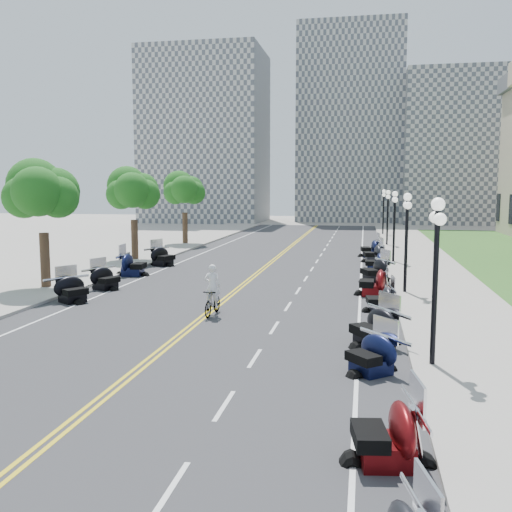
# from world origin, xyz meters

# --- Properties ---
(ground) EXTENTS (160.00, 160.00, 0.00)m
(ground) POSITION_xyz_m (0.00, 0.00, 0.00)
(ground) COLOR gray
(road) EXTENTS (16.00, 90.00, 0.01)m
(road) POSITION_xyz_m (0.00, 10.00, 0.00)
(road) COLOR #333335
(road) RESTS_ON ground
(centerline_yellow_a) EXTENTS (0.12, 90.00, 0.00)m
(centerline_yellow_a) POSITION_xyz_m (-0.12, 10.00, 0.01)
(centerline_yellow_a) COLOR yellow
(centerline_yellow_a) RESTS_ON road
(centerline_yellow_b) EXTENTS (0.12, 90.00, 0.00)m
(centerline_yellow_b) POSITION_xyz_m (0.12, 10.00, 0.01)
(centerline_yellow_b) COLOR yellow
(centerline_yellow_b) RESTS_ON road
(edge_line_north) EXTENTS (0.12, 90.00, 0.00)m
(edge_line_north) POSITION_xyz_m (6.40, 10.00, 0.01)
(edge_line_north) COLOR white
(edge_line_north) RESTS_ON road
(edge_line_south) EXTENTS (0.12, 90.00, 0.00)m
(edge_line_south) POSITION_xyz_m (-6.40, 10.00, 0.01)
(edge_line_south) COLOR white
(edge_line_south) RESTS_ON road
(lane_dash_2) EXTENTS (0.12, 2.00, 0.00)m
(lane_dash_2) POSITION_xyz_m (3.20, -16.00, 0.01)
(lane_dash_2) COLOR white
(lane_dash_2) RESTS_ON road
(lane_dash_3) EXTENTS (0.12, 2.00, 0.00)m
(lane_dash_3) POSITION_xyz_m (3.20, -12.00, 0.01)
(lane_dash_3) COLOR white
(lane_dash_3) RESTS_ON road
(lane_dash_4) EXTENTS (0.12, 2.00, 0.00)m
(lane_dash_4) POSITION_xyz_m (3.20, -8.00, 0.01)
(lane_dash_4) COLOR white
(lane_dash_4) RESTS_ON road
(lane_dash_5) EXTENTS (0.12, 2.00, 0.00)m
(lane_dash_5) POSITION_xyz_m (3.20, -4.00, 0.01)
(lane_dash_5) COLOR white
(lane_dash_5) RESTS_ON road
(lane_dash_6) EXTENTS (0.12, 2.00, 0.00)m
(lane_dash_6) POSITION_xyz_m (3.20, 0.00, 0.01)
(lane_dash_6) COLOR white
(lane_dash_6) RESTS_ON road
(lane_dash_7) EXTENTS (0.12, 2.00, 0.00)m
(lane_dash_7) POSITION_xyz_m (3.20, 4.00, 0.01)
(lane_dash_7) COLOR white
(lane_dash_7) RESTS_ON road
(lane_dash_8) EXTENTS (0.12, 2.00, 0.00)m
(lane_dash_8) POSITION_xyz_m (3.20, 8.00, 0.01)
(lane_dash_8) COLOR white
(lane_dash_8) RESTS_ON road
(lane_dash_9) EXTENTS (0.12, 2.00, 0.00)m
(lane_dash_9) POSITION_xyz_m (3.20, 12.00, 0.01)
(lane_dash_9) COLOR white
(lane_dash_9) RESTS_ON road
(lane_dash_10) EXTENTS (0.12, 2.00, 0.00)m
(lane_dash_10) POSITION_xyz_m (3.20, 16.00, 0.01)
(lane_dash_10) COLOR white
(lane_dash_10) RESTS_ON road
(lane_dash_11) EXTENTS (0.12, 2.00, 0.00)m
(lane_dash_11) POSITION_xyz_m (3.20, 20.00, 0.01)
(lane_dash_11) COLOR white
(lane_dash_11) RESTS_ON road
(lane_dash_12) EXTENTS (0.12, 2.00, 0.00)m
(lane_dash_12) POSITION_xyz_m (3.20, 24.00, 0.01)
(lane_dash_12) COLOR white
(lane_dash_12) RESTS_ON road
(lane_dash_13) EXTENTS (0.12, 2.00, 0.00)m
(lane_dash_13) POSITION_xyz_m (3.20, 28.00, 0.01)
(lane_dash_13) COLOR white
(lane_dash_13) RESTS_ON road
(lane_dash_14) EXTENTS (0.12, 2.00, 0.00)m
(lane_dash_14) POSITION_xyz_m (3.20, 32.00, 0.01)
(lane_dash_14) COLOR white
(lane_dash_14) RESTS_ON road
(lane_dash_15) EXTENTS (0.12, 2.00, 0.00)m
(lane_dash_15) POSITION_xyz_m (3.20, 36.00, 0.01)
(lane_dash_15) COLOR white
(lane_dash_15) RESTS_ON road
(lane_dash_16) EXTENTS (0.12, 2.00, 0.00)m
(lane_dash_16) POSITION_xyz_m (3.20, 40.00, 0.01)
(lane_dash_16) COLOR white
(lane_dash_16) RESTS_ON road
(lane_dash_17) EXTENTS (0.12, 2.00, 0.00)m
(lane_dash_17) POSITION_xyz_m (3.20, 44.00, 0.01)
(lane_dash_17) COLOR white
(lane_dash_17) RESTS_ON road
(lane_dash_18) EXTENTS (0.12, 2.00, 0.00)m
(lane_dash_18) POSITION_xyz_m (3.20, 48.00, 0.01)
(lane_dash_18) COLOR white
(lane_dash_18) RESTS_ON road
(lane_dash_19) EXTENTS (0.12, 2.00, 0.00)m
(lane_dash_19) POSITION_xyz_m (3.20, 52.00, 0.01)
(lane_dash_19) COLOR white
(lane_dash_19) RESTS_ON road
(sidewalk_north) EXTENTS (5.00, 90.00, 0.15)m
(sidewalk_north) POSITION_xyz_m (10.50, 10.00, 0.07)
(sidewalk_north) COLOR #9E9991
(sidewalk_north) RESTS_ON ground
(sidewalk_south) EXTENTS (5.00, 90.00, 0.15)m
(sidewalk_south) POSITION_xyz_m (-10.50, 10.00, 0.07)
(sidewalk_south) COLOR #9E9991
(sidewalk_south) RESTS_ON ground
(distant_block_a) EXTENTS (18.00, 14.00, 26.00)m
(distant_block_a) POSITION_xyz_m (-18.00, 62.00, 13.00)
(distant_block_a) COLOR gray
(distant_block_a) RESTS_ON ground
(distant_block_b) EXTENTS (16.00, 12.00, 30.00)m
(distant_block_b) POSITION_xyz_m (4.00, 68.00, 15.00)
(distant_block_b) COLOR gray
(distant_block_b) RESTS_ON ground
(distant_block_c) EXTENTS (20.00, 14.00, 22.00)m
(distant_block_c) POSITION_xyz_m (22.00, 65.00, 11.00)
(distant_block_c) COLOR gray
(distant_block_c) RESTS_ON ground
(street_lamp_1) EXTENTS (0.50, 1.20, 4.90)m
(street_lamp_1) POSITION_xyz_m (8.60, -8.00, 2.60)
(street_lamp_1) COLOR black
(street_lamp_1) RESTS_ON sidewalk_north
(street_lamp_2) EXTENTS (0.50, 1.20, 4.90)m
(street_lamp_2) POSITION_xyz_m (8.60, 4.00, 2.60)
(street_lamp_2) COLOR black
(street_lamp_2) RESTS_ON sidewalk_north
(street_lamp_3) EXTENTS (0.50, 1.20, 4.90)m
(street_lamp_3) POSITION_xyz_m (8.60, 16.00, 2.60)
(street_lamp_3) COLOR black
(street_lamp_3) RESTS_ON sidewalk_north
(street_lamp_4) EXTENTS (0.50, 1.20, 4.90)m
(street_lamp_4) POSITION_xyz_m (8.60, 28.00, 2.60)
(street_lamp_4) COLOR black
(street_lamp_4) RESTS_ON sidewalk_north
(street_lamp_5) EXTENTS (0.50, 1.20, 4.90)m
(street_lamp_5) POSITION_xyz_m (8.60, 40.00, 2.60)
(street_lamp_5) COLOR black
(street_lamp_5) RESTS_ON sidewalk_north
(tree_2) EXTENTS (4.80, 4.80, 9.20)m
(tree_2) POSITION_xyz_m (-10.00, 2.00, 4.75)
(tree_2) COLOR #235619
(tree_2) RESTS_ON sidewalk_south
(tree_3) EXTENTS (4.80, 4.80, 9.20)m
(tree_3) POSITION_xyz_m (-10.00, 14.00, 4.75)
(tree_3) COLOR #235619
(tree_3) RESTS_ON sidewalk_south
(tree_4) EXTENTS (4.80, 4.80, 9.20)m
(tree_4) POSITION_xyz_m (-10.00, 26.00, 4.75)
(tree_4) COLOR #235619
(tree_4) RESTS_ON sidewalk_south
(motorcycle_n_2) EXTENTS (2.29, 2.29, 1.41)m
(motorcycle_n_2) POSITION_xyz_m (7.03, -14.30, 0.70)
(motorcycle_n_2) COLOR #590A0C
(motorcycle_n_2) RESTS_ON road
(motorcycle_n_3) EXTENTS (2.61, 2.61, 1.30)m
(motorcycle_n_3) POSITION_xyz_m (6.80, -8.83, 0.65)
(motorcycle_n_3) COLOR black
(motorcycle_n_3) RESTS_ON road
(motorcycle_n_4) EXTENTS (2.89, 2.89, 1.46)m
(motorcycle_n_4) POSITION_xyz_m (6.93, -5.90, 0.73)
(motorcycle_n_4) COLOR black
(motorcycle_n_4) RESTS_ON road
(motorcycle_n_5) EXTENTS (2.02, 2.02, 1.28)m
(motorcycle_n_5) POSITION_xyz_m (7.28, -0.39, 0.64)
(motorcycle_n_5) COLOR black
(motorcycle_n_5) RESTS_ON road
(motorcycle_n_6) EXTENTS (2.28, 2.28, 1.53)m
(motorcycle_n_6) POSITION_xyz_m (7.05, 3.39, 0.76)
(motorcycle_n_6) COLOR #590A0C
(motorcycle_n_6) RESTS_ON road
(motorcycle_n_7) EXTENTS (2.83, 2.83, 1.50)m
(motorcycle_n_7) POSITION_xyz_m (7.19, 7.56, 0.75)
(motorcycle_n_7) COLOR black
(motorcycle_n_7) RESTS_ON road
(motorcycle_n_8) EXTENTS (1.98, 1.98, 1.35)m
(motorcycle_n_8) POSITION_xyz_m (7.26, 11.89, 0.68)
(motorcycle_n_8) COLOR black
(motorcycle_n_8) RESTS_ON road
(motorcycle_n_9) EXTENTS (2.37, 2.37, 1.45)m
(motorcycle_n_9) POSITION_xyz_m (7.22, 16.34, 0.72)
(motorcycle_n_9) COLOR black
(motorcycle_n_9) RESTS_ON road
(motorcycle_n_10) EXTENTS (2.38, 2.38, 1.50)m
(motorcycle_n_10) POSITION_xyz_m (7.02, 19.52, 0.75)
(motorcycle_n_10) COLOR black
(motorcycle_n_10) RESTS_ON road
(motorcycle_s_5) EXTENTS (2.72, 2.72, 1.37)m
(motorcycle_s_5) POSITION_xyz_m (-6.89, -0.93, 0.69)
(motorcycle_s_5) COLOR black
(motorcycle_s_5) RESTS_ON road
(motorcycle_s_6) EXTENTS (2.53, 2.53, 1.34)m
(motorcycle_s_6) POSITION_xyz_m (-6.85, 2.49, 0.67)
(motorcycle_s_6) COLOR black
(motorcycle_s_6) RESTS_ON road
(motorcycle_s_7) EXTENTS (2.41, 2.41, 1.56)m
(motorcycle_s_7) POSITION_xyz_m (-7.28, 7.16, 0.78)
(motorcycle_s_7) COLOR black
(motorcycle_s_7) RESTS_ON road
(motorcycle_s_8) EXTENTS (2.77, 2.77, 1.46)m
(motorcycle_s_8) POSITION_xyz_m (-7.01, 11.71, 0.73)
(motorcycle_s_8) COLOR black
(motorcycle_s_8) RESTS_ON road
(bicycle) EXTENTS (0.67, 1.94, 1.15)m
(bicycle) POSITION_xyz_m (0.31, -2.40, 0.57)
(bicycle) COLOR #A51414
(bicycle) RESTS_ON road
(cyclist_rider) EXTENTS (0.67, 0.44, 1.84)m
(cyclist_rider) POSITION_xyz_m (0.31, -2.40, 2.07)
(cyclist_rider) COLOR white
(cyclist_rider) RESTS_ON bicycle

